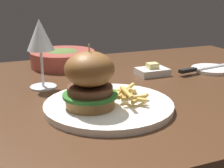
{
  "coord_description": "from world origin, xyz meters",
  "views": [
    {
      "loc": [
        -0.25,
        -0.72,
        0.99
      ],
      "look_at": [
        0.0,
        -0.11,
        0.78
      ],
      "focal_mm": 50.0,
      "sensor_mm": 36.0,
      "label": 1
    }
  ],
  "objects_px": {
    "main_plate": "(109,105)",
    "table_knife": "(200,69)",
    "bread_plate": "(212,69)",
    "burger_sandwich": "(90,80)",
    "butter_dish": "(152,71)",
    "soup_bowl": "(63,58)",
    "wine_glass": "(40,38)"
  },
  "relations": [
    {
      "from": "main_plate",
      "to": "wine_glass",
      "type": "bearing_deg",
      "value": 116.76
    },
    {
      "from": "bread_plate",
      "to": "butter_dish",
      "type": "distance_m",
      "value": 0.2
    },
    {
      "from": "table_knife",
      "to": "butter_dish",
      "type": "distance_m",
      "value": 0.15
    },
    {
      "from": "main_plate",
      "to": "wine_glass",
      "type": "relative_size",
      "value": 1.57
    },
    {
      "from": "table_knife",
      "to": "soup_bowl",
      "type": "distance_m",
      "value": 0.44
    },
    {
      "from": "bread_plate",
      "to": "butter_dish",
      "type": "xyz_separation_m",
      "value": [
        -0.2,
        0.03,
        0.01
      ]
    },
    {
      "from": "main_plate",
      "to": "soup_bowl",
      "type": "relative_size",
      "value": 1.31
    },
    {
      "from": "table_knife",
      "to": "butter_dish",
      "type": "height_order",
      "value": "butter_dish"
    },
    {
      "from": "wine_glass",
      "to": "burger_sandwich",
      "type": "bearing_deg",
      "value": -74.57
    },
    {
      "from": "main_plate",
      "to": "table_knife",
      "type": "bearing_deg",
      "value": 24.58
    },
    {
      "from": "main_plate",
      "to": "table_knife",
      "type": "distance_m",
      "value": 0.4
    },
    {
      "from": "bread_plate",
      "to": "table_knife",
      "type": "bearing_deg",
      "value": -171.36
    },
    {
      "from": "main_plate",
      "to": "burger_sandwich",
      "type": "bearing_deg",
      "value": -169.25
    },
    {
      "from": "burger_sandwich",
      "to": "butter_dish",
      "type": "xyz_separation_m",
      "value": [
        0.26,
        0.21,
        -0.06
      ]
    },
    {
      "from": "burger_sandwich",
      "to": "wine_glass",
      "type": "height_order",
      "value": "wine_glass"
    },
    {
      "from": "bread_plate",
      "to": "soup_bowl",
      "type": "distance_m",
      "value": 0.48
    },
    {
      "from": "burger_sandwich",
      "to": "table_knife",
      "type": "bearing_deg",
      "value": 23.21
    },
    {
      "from": "bread_plate",
      "to": "soup_bowl",
      "type": "bearing_deg",
      "value": 149.68
    },
    {
      "from": "wine_glass",
      "to": "bread_plate",
      "type": "relative_size",
      "value": 1.41
    },
    {
      "from": "wine_glass",
      "to": "table_knife",
      "type": "relative_size",
      "value": 0.86
    },
    {
      "from": "burger_sandwich",
      "to": "bread_plate",
      "type": "xyz_separation_m",
      "value": [
        0.46,
        0.18,
        -0.07
      ]
    },
    {
      "from": "wine_glass",
      "to": "soup_bowl",
      "type": "xyz_separation_m",
      "value": [
        0.11,
        0.21,
        -0.1
      ]
    },
    {
      "from": "bread_plate",
      "to": "table_knife",
      "type": "distance_m",
      "value": 0.05
    },
    {
      "from": "main_plate",
      "to": "butter_dish",
      "type": "bearing_deg",
      "value": 42.78
    },
    {
      "from": "burger_sandwich",
      "to": "soup_bowl",
      "type": "distance_m",
      "value": 0.43
    },
    {
      "from": "burger_sandwich",
      "to": "butter_dish",
      "type": "relative_size",
      "value": 1.43
    },
    {
      "from": "wine_glass",
      "to": "soup_bowl",
      "type": "height_order",
      "value": "wine_glass"
    },
    {
      "from": "bread_plate",
      "to": "butter_dish",
      "type": "height_order",
      "value": "butter_dish"
    },
    {
      "from": "wine_glass",
      "to": "table_knife",
      "type": "xyz_separation_m",
      "value": [
        0.47,
        -0.03,
        -0.12
      ]
    },
    {
      "from": "burger_sandwich",
      "to": "table_knife",
      "type": "height_order",
      "value": "burger_sandwich"
    },
    {
      "from": "butter_dish",
      "to": "bread_plate",
      "type": "bearing_deg",
      "value": -8.38
    },
    {
      "from": "main_plate",
      "to": "burger_sandwich",
      "type": "distance_m",
      "value": 0.08
    }
  ]
}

